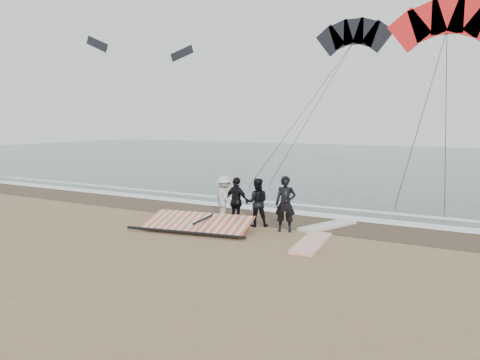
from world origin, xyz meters
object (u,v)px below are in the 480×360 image
at_px(man_main, 285,204).
at_px(board_white, 312,243).
at_px(board_cream, 328,226).
at_px(sail_rig, 199,224).

bearing_deg(man_main, board_white, -57.76).
bearing_deg(board_cream, man_main, -108.52).
distance_m(board_cream, sail_rig, 4.47).
relative_size(man_main, board_cream, 0.77).
height_order(board_white, sail_rig, sail_rig).
bearing_deg(sail_rig, board_cream, 34.16).
xyz_separation_m(board_white, sail_rig, (-4.04, -0.09, 0.14)).
relative_size(man_main, sail_rig, 0.45).
distance_m(man_main, board_white, 1.99).
relative_size(man_main, board_white, 0.74).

